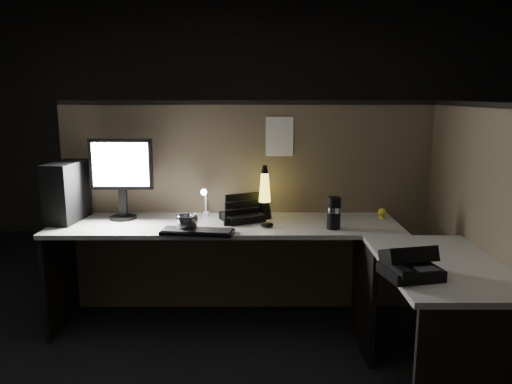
{
  "coord_description": "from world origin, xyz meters",
  "views": [
    {
      "loc": [
        0.04,
        -2.62,
        1.57
      ],
      "look_at": [
        0.05,
        0.35,
        0.99
      ],
      "focal_mm": 35.0,
      "sensor_mm": 36.0,
      "label": 1
    }
  ],
  "objects_px": {
    "monitor": "(121,171)",
    "lava_lamp": "(265,196)",
    "keyboard": "(197,232)",
    "pc_tower": "(67,192)",
    "desk_phone": "(409,264)"
  },
  "relations": [
    {
      "from": "pc_tower",
      "to": "desk_phone",
      "type": "bearing_deg",
      "value": -21.54
    },
    {
      "from": "monitor",
      "to": "desk_phone",
      "type": "bearing_deg",
      "value": -34.07
    },
    {
      "from": "lava_lamp",
      "to": "keyboard",
      "type": "bearing_deg",
      "value": -137.17
    },
    {
      "from": "monitor",
      "to": "keyboard",
      "type": "height_order",
      "value": "monitor"
    },
    {
      "from": "pc_tower",
      "to": "monitor",
      "type": "xyz_separation_m",
      "value": [
        0.36,
        0.06,
        0.13
      ]
    },
    {
      "from": "pc_tower",
      "to": "keyboard",
      "type": "xyz_separation_m",
      "value": [
        0.91,
        -0.33,
        -0.19
      ]
    },
    {
      "from": "monitor",
      "to": "pc_tower",
      "type": "bearing_deg",
      "value": -170.53
    },
    {
      "from": "lava_lamp",
      "to": "desk_phone",
      "type": "bearing_deg",
      "value": -59.59
    },
    {
      "from": "keyboard",
      "to": "desk_phone",
      "type": "xyz_separation_m",
      "value": [
        1.08,
        -0.73,
        0.05
      ]
    },
    {
      "from": "monitor",
      "to": "keyboard",
      "type": "relative_size",
      "value": 1.24
    },
    {
      "from": "pc_tower",
      "to": "desk_phone",
      "type": "xyz_separation_m",
      "value": [
        1.99,
        -1.06,
        -0.14
      ]
    },
    {
      "from": "pc_tower",
      "to": "monitor",
      "type": "height_order",
      "value": "monitor"
    },
    {
      "from": "keyboard",
      "to": "lava_lamp",
      "type": "xyz_separation_m",
      "value": [
        0.42,
        0.39,
        0.14
      ]
    },
    {
      "from": "monitor",
      "to": "lava_lamp",
      "type": "distance_m",
      "value": 0.99
    },
    {
      "from": "keyboard",
      "to": "desk_phone",
      "type": "relative_size",
      "value": 1.54
    }
  ]
}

